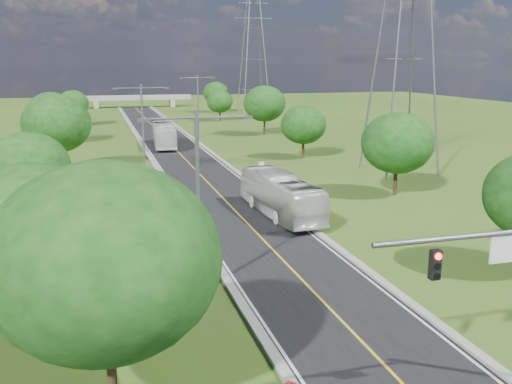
% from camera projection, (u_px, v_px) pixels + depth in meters
% --- Properties ---
extents(ground, '(260.00, 260.00, 0.00)m').
position_uv_depth(ground, '(179.00, 153.00, 77.83)').
color(ground, '#2C4D15').
rests_on(ground, ground).
extents(road, '(8.00, 150.00, 0.06)m').
position_uv_depth(road, '(173.00, 147.00, 83.45)').
color(road, black).
rests_on(road, ground).
extents(curb_left, '(0.50, 150.00, 0.22)m').
position_uv_depth(curb_left, '(144.00, 148.00, 82.29)').
color(curb_left, gray).
rests_on(curb_left, ground).
extents(curb_right, '(0.50, 150.00, 0.22)m').
position_uv_depth(curb_right, '(202.00, 145.00, 84.57)').
color(curb_right, gray).
rests_on(curb_right, ground).
extents(speed_limit_sign, '(0.55, 0.09, 2.40)m').
position_uv_depth(speed_limit_sign, '(262.00, 169.00, 58.25)').
color(speed_limit_sign, slate).
rests_on(speed_limit_sign, ground).
extents(overpass, '(30.00, 3.00, 3.20)m').
position_uv_depth(overpass, '(135.00, 98.00, 152.20)').
color(overpass, gray).
rests_on(overpass, ground).
extents(streetlight_near_left, '(5.90, 0.25, 10.00)m').
position_uv_depth(streetlight_near_left, '(198.00, 188.00, 29.93)').
color(streetlight_near_left, slate).
rests_on(streetlight_near_left, ground).
extents(streetlight_mid_left, '(5.90, 0.25, 10.00)m').
position_uv_depth(streetlight_mid_left, '(143.00, 123.00, 60.83)').
color(streetlight_mid_left, slate).
rests_on(streetlight_mid_left, ground).
extents(streetlight_far_right, '(5.90, 0.25, 10.00)m').
position_uv_depth(streetlight_far_right, '(198.00, 100.00, 94.95)').
color(streetlight_far_right, slate).
rests_on(streetlight_far_right, ground).
extents(power_tower_near, '(9.00, 6.40, 28.00)m').
position_uv_depth(power_tower_near, '(405.00, 45.00, 61.82)').
color(power_tower_near, slate).
rests_on(power_tower_near, ground).
extents(power_tower_far, '(9.00, 6.40, 28.00)m').
position_uv_depth(power_tower_far, '(253.00, 53.00, 133.13)').
color(power_tower_far, slate).
rests_on(power_tower_far, ground).
extents(tree_la, '(7.14, 7.14, 8.30)m').
position_uv_depth(tree_la, '(29.00, 234.00, 24.20)').
color(tree_la, black).
rests_on(tree_la, ground).
extents(tree_lb, '(6.30, 6.30, 7.33)m').
position_uv_depth(tree_lb, '(28.00, 168.00, 42.53)').
color(tree_lb, black).
rests_on(tree_lb, ground).
extents(tree_lc, '(7.56, 7.56, 8.79)m').
position_uv_depth(tree_lc, '(56.00, 124.00, 63.19)').
color(tree_lc, black).
rests_on(tree_lc, ground).
extents(tree_ld, '(6.72, 6.72, 7.82)m').
position_uv_depth(tree_ld, '(51.00, 111.00, 85.27)').
color(tree_ld, black).
rests_on(tree_ld, ground).
extents(tree_le, '(5.88, 5.88, 6.84)m').
position_uv_depth(tree_le, '(73.00, 104.00, 108.55)').
color(tree_le, black).
rests_on(tree_le, ground).
extents(tree_lf, '(7.98, 7.98, 9.28)m').
position_uv_depth(tree_lf, '(105.00, 260.00, 19.24)').
color(tree_lf, black).
rests_on(tree_lf, ground).
extents(tree_rb, '(6.72, 6.72, 7.82)m').
position_uv_depth(tree_rb, '(397.00, 143.00, 52.90)').
color(tree_rb, black).
rests_on(tree_rb, ground).
extents(tree_rc, '(5.88, 5.88, 6.84)m').
position_uv_depth(tree_rc, '(304.00, 125.00, 73.38)').
color(tree_rc, black).
rests_on(tree_rc, ground).
extents(tree_rd, '(7.14, 7.14, 8.30)m').
position_uv_depth(tree_rd, '(265.00, 104.00, 96.18)').
color(tree_rd, black).
rests_on(tree_rd, ground).
extents(tree_re, '(5.46, 5.46, 6.35)m').
position_uv_depth(tree_re, '(220.00, 102.00, 118.26)').
color(tree_re, black).
rests_on(tree_re, ground).
extents(tree_rf, '(6.30, 6.30, 7.33)m').
position_uv_depth(tree_rf, '(216.00, 93.00, 137.79)').
color(tree_rf, black).
rests_on(tree_rf, ground).
extents(bus_outbound, '(3.67, 12.33, 3.39)m').
position_uv_depth(bus_outbound, '(280.00, 195.00, 46.28)').
color(bus_outbound, silver).
rests_on(bus_outbound, road).
extents(bus_inbound, '(3.78, 12.52, 3.44)m').
position_uv_depth(bus_inbound, '(164.00, 135.00, 83.17)').
color(bus_inbound, silver).
rests_on(bus_inbound, road).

